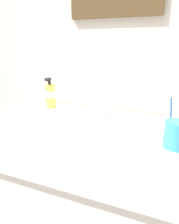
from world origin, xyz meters
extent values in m
cube|color=beige|center=(0.00, 0.35, 1.20)|extent=(2.22, 0.04, 2.40)
cube|color=silver|center=(0.00, 0.00, 0.41)|extent=(0.98, 0.58, 0.82)
cube|color=white|center=(0.00, 0.00, 0.84)|extent=(1.02, 0.62, 0.04)
ellipsoid|color=white|center=(0.00, -0.05, 0.82)|extent=(0.43, 0.43, 0.08)
torus|color=white|center=(0.00, -0.05, 0.86)|extent=(0.49, 0.49, 0.02)
cylinder|color=#595B60|center=(0.00, -0.05, 0.78)|extent=(0.03, 0.03, 0.01)
cylinder|color=silver|center=(0.00, 0.21, 0.91)|extent=(0.02, 0.02, 0.11)
cylinder|color=silver|center=(0.00, 0.15, 0.92)|extent=(0.02, 0.12, 0.06)
cylinder|color=silver|center=(0.00, 0.22, 0.98)|extent=(0.01, 0.05, 0.01)
cylinder|color=#338CCC|center=(0.32, -0.02, 0.91)|extent=(0.08, 0.08, 0.10)
cylinder|color=blue|center=(0.30, 0.03, 0.95)|extent=(0.02, 0.05, 0.17)
cube|color=white|center=(0.29, 0.05, 1.03)|extent=(0.01, 0.02, 0.03)
cylinder|color=#DBCC4C|center=(-0.33, 0.23, 0.92)|extent=(0.06, 0.06, 0.13)
cylinder|color=black|center=(-0.33, 0.23, 1.00)|extent=(0.02, 0.02, 0.02)
cube|color=black|center=(-0.33, 0.21, 1.02)|extent=(0.02, 0.04, 0.02)
cylinder|color=white|center=(-0.33, 0.23, 0.94)|extent=(0.06, 0.06, 0.04)
camera|label=1|loc=(0.27, -0.69, 1.20)|focal=31.86mm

